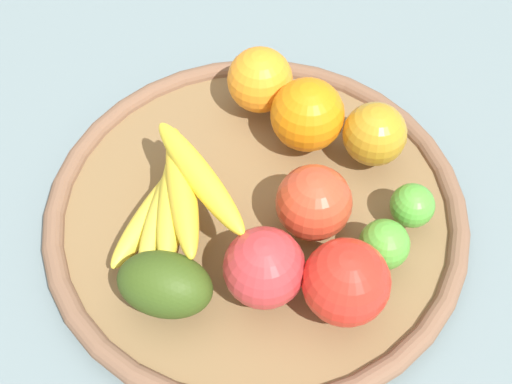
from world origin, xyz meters
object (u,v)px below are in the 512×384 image
apple_1 (375,134)px  orange_0 (307,115)px  apple_2 (264,268)px  orange_1 (260,80)px  avocado (165,284)px  apple_0 (314,203)px  lime_1 (384,244)px  banana_bunch (175,195)px  apple_3 (346,282)px  lime_0 (412,206)px

apple_1 → orange_0: bearing=-8.8°
apple_2 → apple_1: size_ratio=1.12×
orange_1 → avocado: bearing=79.9°
orange_0 → apple_0: 0.11m
lime_1 → apple_0: size_ratio=0.66×
orange_1 → apple_0: bearing=115.9°
apple_0 → avocado: bearing=40.5°
banana_bunch → orange_0: 0.17m
avocado → apple_3: bearing=-172.3°
lime_1 → apple_3: bearing=58.4°
lime_1 → apple_0: (0.07, -0.03, 0.01)m
lime_0 → apple_3: 0.12m
banana_bunch → lime_0: size_ratio=3.60×
lime_1 → apple_1: bearing=-82.5°
apple_2 → avocado: bearing=17.0°
apple_2 → orange_0: size_ratio=0.96×
apple_1 → apple_0: bearing=61.6°
banana_bunch → apple_0: banana_bunch is taller
lime_1 → apple_0: apple_0 is taller
orange_0 → lime_0: bearing=142.4°
apple_0 → lime_1: bearing=157.8°
orange_1 → apple_2: bearing=99.5°
lime_1 → lime_0: 0.06m
lime_1 → avocado: 0.21m
avocado → apple_1: 0.27m
apple_2 → apple_3: apple_3 is taller
orange_0 → lime_1: bearing=122.6°
lime_1 → banana_bunch: 0.21m
lime_1 → banana_bunch: banana_bunch is taller
orange_0 → avocado: (0.10, 0.22, -0.01)m
lime_0 → orange_1: bearing=-38.0°
orange_0 → apple_1: 0.07m
orange_1 → lime_1: bearing=128.3°
banana_bunch → apple_0: bearing=-174.9°
apple_1 → avocado: bearing=49.1°
banana_bunch → orange_1: (-0.06, -0.17, -0.00)m
apple_2 → apple_0: size_ratio=1.01×
apple_1 → orange_1: size_ratio=0.92×
apple_2 → orange_1: size_ratio=1.03×
apple_1 → apple_3: apple_3 is taller
apple_1 → lime_0: 0.09m
apple_1 → apple_3: 0.18m
orange_0 → avocado: orange_0 is taller
apple_3 → banana_bunch: bearing=-22.6°
apple_2 → apple_1: (-0.09, -0.18, -0.00)m
orange_0 → apple_3: (-0.06, 0.19, 0.00)m
apple_3 → lime_0: bearing=-119.3°
apple_2 → apple_0: bearing=-115.0°
banana_bunch → apple_1: (-0.19, -0.11, -0.00)m
apple_2 → lime_0: (-0.13, -0.10, -0.02)m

